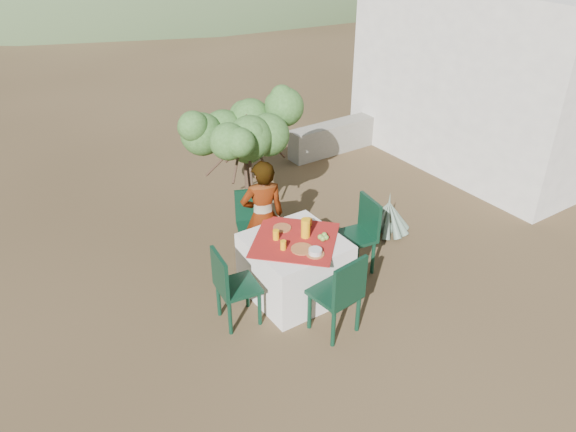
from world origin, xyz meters
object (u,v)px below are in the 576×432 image
object	(u,v)px
agave	(388,217)
guesthouse	(503,71)
juice_pitcher	(306,228)
chair_left	(231,284)
chair_right	(360,231)
chair_far	(253,221)
person	(263,217)
shrub_tree	(249,137)
table	(295,267)
chair_near	(341,293)

from	to	relation	value
agave	guesthouse	xyz separation A→B (m)	(3.48, 1.05, 1.27)
agave	juice_pitcher	distance (m)	1.93
chair_left	chair_right	distance (m)	1.85
chair_far	agave	size ratio (longest dim) A/B	1.33
person	guesthouse	xyz separation A→B (m)	(5.40, 0.82, 0.75)
shrub_tree	chair_left	bearing A→B (deg)	-126.25
table	chair_left	world-z (taller)	chair_left
table	agave	xyz separation A→B (m)	(1.89, 0.44, -0.15)
chair_near	chair_left	distance (m)	1.19
chair_far	juice_pitcher	xyz separation A→B (m)	(0.12, -1.00, 0.37)
agave	juice_pitcher	size ratio (longest dim) A/B	2.95
chair_far	shrub_tree	size ratio (longest dim) A/B	0.53
chair_right	person	xyz separation A→B (m)	(-1.00, 0.68, 0.20)
table	chair_right	bearing A→B (deg)	-1.06
guesthouse	juice_pitcher	bearing A→B (deg)	-164.02
chair_right	person	bearing A→B (deg)	-115.53
chair_near	chair_left	size ratio (longest dim) A/B	1.07
guesthouse	table	bearing A→B (deg)	-164.56
chair_left	guesthouse	bearing A→B (deg)	-69.08
table	shrub_tree	xyz separation A→B (m)	(0.38, 1.67, 0.98)
shrub_tree	juice_pitcher	distance (m)	1.77
chair_near	shrub_tree	xyz separation A→B (m)	(0.39, 2.52, 0.81)
chair_left	chair_right	xyz separation A→B (m)	(1.85, 0.03, 0.02)
guesthouse	person	bearing A→B (deg)	-171.39
chair_right	person	size ratio (longest dim) A/B	0.65
chair_far	table	bearing A→B (deg)	-69.36
chair_left	shrub_tree	size ratio (longest dim) A/B	0.54
guesthouse	juice_pitcher	distance (m)	5.49
shrub_tree	table	bearing A→B (deg)	-102.96
chair_near	shrub_tree	world-z (taller)	shrub_tree
chair_near	person	distance (m)	1.53
chair_near	person	world-z (taller)	person
guesthouse	juice_pitcher	world-z (taller)	guesthouse
shrub_tree	agave	bearing A→B (deg)	-39.25
chair_right	juice_pitcher	size ratio (longest dim) A/B	4.20
chair_left	shrub_tree	xyz separation A→B (m)	(1.26, 1.72, 0.84)
agave	chair_left	bearing A→B (deg)	-170.04
chair_far	chair_right	size ratio (longest dim) A/B	0.94
chair_right	person	distance (m)	1.23
juice_pitcher	chair_far	bearing A→B (deg)	96.54
chair_far	agave	bearing A→B (deg)	5.34
chair_near	shrub_tree	distance (m)	2.68
shrub_tree	guesthouse	xyz separation A→B (m)	(4.99, -0.18, 0.14)
chair_near	juice_pitcher	xyz separation A→B (m)	(0.14, 0.84, 0.32)
chair_right	shrub_tree	xyz separation A→B (m)	(-0.59, 1.69, 0.82)
chair_left	guesthouse	distance (m)	6.51
chair_far	chair_near	distance (m)	1.84
agave	guesthouse	bearing A→B (deg)	16.72
chair_far	guesthouse	size ratio (longest dim) A/B	0.22
chair_near	agave	size ratio (longest dim) A/B	1.45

